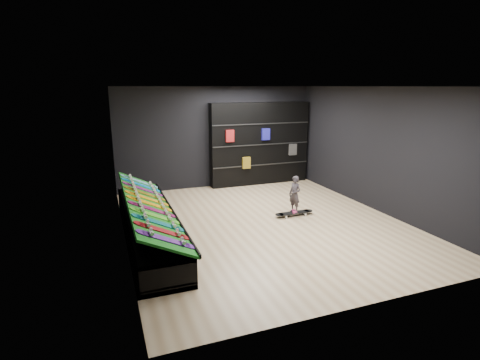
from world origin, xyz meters
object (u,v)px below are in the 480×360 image
object	(u,v)px
display_rack	(148,227)
back_shelving	(260,144)
floor_skateboard	(294,214)
child	(295,202)

from	to	relation	value
display_rack	back_shelving	size ratio (longest dim) A/B	1.42
back_shelving	floor_skateboard	xyz separation A→B (m)	(-0.45, -3.13, -1.22)
back_shelving	child	distance (m)	3.29
display_rack	child	distance (m)	3.43
floor_skateboard	child	size ratio (longest dim) A/B	1.84
back_shelving	display_rack	bearing A→B (deg)	-139.38
display_rack	back_shelving	bearing A→B (deg)	40.62
display_rack	back_shelving	xyz separation A→B (m)	(3.87, 3.32, 1.01)
child	display_rack	bearing A→B (deg)	-105.26
floor_skateboard	child	xyz separation A→B (m)	(0.00, 0.00, 0.31)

